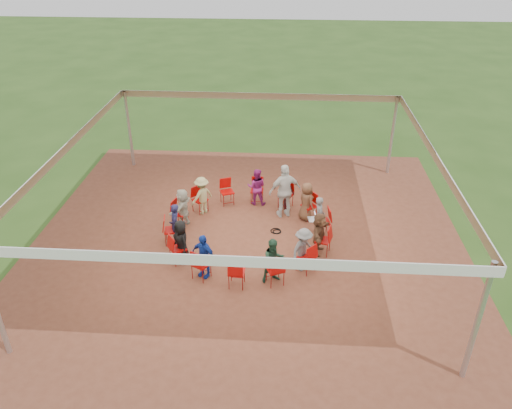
# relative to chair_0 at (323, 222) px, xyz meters

# --- Properties ---
(ground) EXTENTS (80.00, 80.00, 0.00)m
(ground) POSITION_rel_chair_0_xyz_m (-2.27, -0.40, -0.45)
(ground) COLOR #294917
(ground) RESTS_ON ground
(dirt_patch) EXTENTS (13.00, 13.00, 0.00)m
(dirt_patch) POSITION_rel_chair_0_xyz_m (-2.27, -0.40, -0.44)
(dirt_patch) COLOR brown
(dirt_patch) RESTS_ON ground
(tent) EXTENTS (10.33, 10.33, 3.00)m
(tent) POSITION_rel_chair_0_xyz_m (-2.27, -0.40, 1.92)
(tent) COLOR #B2B2B7
(tent) RESTS_ON ground
(chair_0) EXTENTS (0.51, 0.49, 0.90)m
(chair_0) POSITION_rel_chair_0_xyz_m (0.00, 0.00, 0.00)
(chair_0) COLOR #AB0704
(chair_0) RESTS_ON ground
(chair_1) EXTENTS (0.60, 0.60, 0.90)m
(chair_1) POSITION_rel_chair_0_xyz_m (-0.40, 0.94, 0.00)
(chair_1) COLOR #AB0704
(chair_1) RESTS_ON ground
(chair_2) EXTENTS (0.58, 0.59, 0.90)m
(chair_2) POSITION_rel_chair_0_xyz_m (-1.17, 1.62, 0.00)
(chair_2) COLOR #AB0704
(chair_2) RESTS_ON ground
(chair_3) EXTENTS (0.44, 0.46, 0.90)m
(chair_3) POSITION_rel_chair_0_xyz_m (-2.15, 1.90, 0.00)
(chair_3) COLOR #AB0704
(chair_3) RESTS_ON ground
(chair_4) EXTENTS (0.56, 0.57, 0.90)m
(chair_4) POSITION_rel_chair_0_xyz_m (-3.16, 1.72, 0.00)
(chair_4) COLOR #AB0704
(chair_4) RESTS_ON ground
(chair_5) EXTENTS (0.61, 0.61, 0.90)m
(chair_5) POSITION_rel_chair_0_xyz_m (-3.99, 1.13, 0.00)
(chair_5) COLOR #AB0704
(chair_5) RESTS_ON ground
(chair_6) EXTENTS (0.54, 0.52, 0.90)m
(chair_6) POSITION_rel_chair_0_xyz_m (-4.49, 0.23, 0.00)
(chair_6) COLOR #AB0704
(chair_6) RESTS_ON ground
(chair_7) EXTENTS (0.51, 0.49, 0.90)m
(chair_7) POSITION_rel_chair_0_xyz_m (-4.54, -0.80, 0.00)
(chair_7) COLOR #AB0704
(chair_7) RESTS_ON ground
(chair_8) EXTENTS (0.60, 0.60, 0.90)m
(chair_8) POSITION_rel_chair_0_xyz_m (-4.14, -1.74, 0.00)
(chair_8) COLOR #AB0704
(chair_8) RESTS_ON ground
(chair_9) EXTENTS (0.58, 0.59, 0.90)m
(chair_9) POSITION_rel_chair_0_xyz_m (-3.37, -2.42, 0.00)
(chair_9) COLOR #AB0704
(chair_9) RESTS_ON ground
(chair_10) EXTENTS (0.44, 0.46, 0.90)m
(chair_10) POSITION_rel_chair_0_xyz_m (-2.38, -2.70, 0.00)
(chair_10) COLOR #AB0704
(chair_10) RESTS_ON ground
(chair_11) EXTENTS (0.56, 0.57, 0.90)m
(chair_11) POSITION_rel_chair_0_xyz_m (-1.38, -2.52, 0.00)
(chair_11) COLOR #AB0704
(chair_11) RESTS_ON ground
(chair_12) EXTENTS (0.61, 0.61, 0.90)m
(chair_12) POSITION_rel_chair_0_xyz_m (-0.54, -1.92, 0.00)
(chair_12) COLOR #AB0704
(chair_12) RESTS_ON ground
(chair_13) EXTENTS (0.54, 0.52, 0.90)m
(chair_13) POSITION_rel_chair_0_xyz_m (-0.05, -1.02, 0.00)
(chair_13) COLOR #AB0704
(chair_13) RESTS_ON ground
(person_seated_0) EXTENTS (0.39, 0.52, 1.30)m
(person_seated_0) POSITION_rel_chair_0_xyz_m (-0.12, -0.02, 0.21)
(person_seated_0) COLOR slate
(person_seated_0) RESTS_ON ground
(person_seated_1) EXTENTS (0.66, 0.72, 1.30)m
(person_seated_1) POSITION_rel_chair_0_xyz_m (-0.50, 0.87, 0.21)
(person_seated_1) COLOR brown
(person_seated_1) RESTS_ON ground
(person_seated_2) EXTENTS (0.86, 0.71, 1.30)m
(person_seated_2) POSITION_rel_chair_0_xyz_m (-1.22, 1.52, 0.21)
(person_seated_2) COLOR #3E0C10
(person_seated_2) RESTS_ON ground
(person_seated_3) EXTENTS (0.65, 0.40, 1.30)m
(person_seated_3) POSITION_rel_chair_0_xyz_m (-2.16, 1.78, 0.21)
(person_seated_3) COLOR #8F1F6E
(person_seated_3) RESTS_ON ground
(person_seated_4) EXTENTS (0.87, 0.91, 1.30)m
(person_seated_4) POSITION_rel_chair_0_xyz_m (-3.90, 1.05, 0.21)
(person_seated_4) COLOR tan
(person_seated_4) RESTS_ON ground
(person_seated_5) EXTENTS (0.76, 1.28, 1.30)m
(person_seated_5) POSITION_rel_chair_0_xyz_m (-4.37, 0.19, 0.21)
(person_seated_5) COLOR #B9B7A3
(person_seated_5) RESTS_ON ground
(person_seated_6) EXTENTS (0.39, 0.52, 1.30)m
(person_seated_6) POSITION_rel_chair_0_xyz_m (-4.42, -0.78, 0.21)
(person_seated_6) COLOR #1C1B3D
(person_seated_6) RESTS_ON ground
(person_seated_7) EXTENTS (0.66, 0.72, 1.30)m
(person_seated_7) POSITION_rel_chair_0_xyz_m (-4.04, -1.67, 0.21)
(person_seated_7) COLOR black
(person_seated_7) RESTS_ON ground
(person_seated_8) EXTENTS (0.86, 0.71, 1.30)m
(person_seated_8) POSITION_rel_chair_0_xyz_m (-3.31, -2.32, 0.21)
(person_seated_8) COLOR #15349A
(person_seated_8) RESTS_ON ground
(person_seated_9) EXTENTS (0.72, 0.58, 1.30)m
(person_seated_9) POSITION_rel_chair_0_xyz_m (-1.42, -2.41, 0.21)
(person_seated_9) COLOR #1F432F
(person_seated_9) RESTS_ON ground
(person_seated_10) EXTENTS (0.87, 0.91, 1.30)m
(person_seated_10) POSITION_rel_chair_0_xyz_m (-0.63, -1.84, 0.21)
(person_seated_10) COLOR slate
(person_seated_10) RESTS_ON ground
(person_seated_11) EXTENTS (0.76, 1.28, 1.30)m
(person_seated_11) POSITION_rel_chair_0_xyz_m (-0.17, -0.99, 0.21)
(person_seated_11) COLOR brown
(person_seated_11) RESTS_ON ground
(standing_person) EXTENTS (1.20, 0.88, 1.83)m
(standing_person) POSITION_rel_chair_0_xyz_m (-1.19, 1.05, 0.47)
(standing_person) COLOR silver
(standing_person) RESTS_ON ground
(cable_coil) EXTENTS (0.35, 0.35, 0.03)m
(cable_coil) POSITION_rel_chair_0_xyz_m (-1.42, 0.04, -0.43)
(cable_coil) COLOR black
(cable_coil) RESTS_ON ground
(laptop) EXTENTS (0.33, 0.38, 0.23)m
(laptop) POSITION_rel_chair_0_xyz_m (-0.27, -0.05, 0.17)
(laptop) COLOR #B7B7BC
(laptop) RESTS_ON ground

